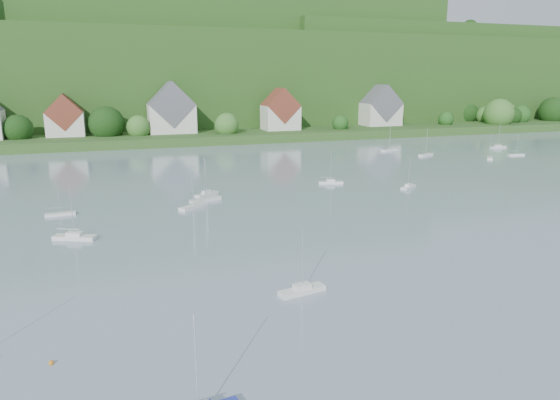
% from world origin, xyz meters
% --- Properties ---
extents(far_shore_strip, '(600.00, 60.00, 3.00)m').
position_xyz_m(far_shore_strip, '(0.00, 200.00, 1.50)').
color(far_shore_strip, '#29501E').
rests_on(far_shore_strip, ground).
extents(forested_ridge, '(620.00, 181.22, 69.89)m').
position_xyz_m(forested_ridge, '(0.39, 268.57, 22.89)').
color(forested_ridge, '#214516').
rests_on(forested_ridge, ground).
extents(village_building_1, '(12.00, 9.36, 14.00)m').
position_xyz_m(village_building_1, '(-30.00, 189.00, 8.75)').
color(village_building_1, beige).
rests_on(village_building_1, far_shore_strip).
extents(village_building_2, '(16.00, 11.44, 18.00)m').
position_xyz_m(village_building_2, '(5.00, 188.00, 10.27)').
color(village_building_2, beige).
rests_on(village_building_2, far_shore_strip).
extents(village_building_3, '(13.00, 10.40, 15.50)m').
position_xyz_m(village_building_3, '(45.00, 186.00, 9.43)').
color(village_building_3, beige).
rests_on(village_building_3, far_shore_strip).
extents(village_building_4, '(15.00, 10.40, 16.50)m').
position_xyz_m(village_building_4, '(90.00, 190.00, 9.59)').
color(village_building_4, beige).
rests_on(village_building_4, far_shore_strip).
extents(near_sailboat_3, '(5.32, 2.40, 6.94)m').
position_xyz_m(near_sailboat_3, '(0.81, 50.94, 0.40)').
color(near_sailboat_3, silver).
rests_on(near_sailboat_3, ground).
extents(mooring_buoy_3, '(0.41, 0.41, 0.41)m').
position_xyz_m(mooring_buoy_3, '(-22.61, 44.82, 0.00)').
color(mooring_buoy_3, orange).
rests_on(mooring_buoy_3, ground).
extents(far_sailboat_cluster, '(193.88, 79.97, 8.53)m').
position_xyz_m(far_sailboat_cluster, '(5.27, 114.29, 0.37)').
color(far_sailboat_cluster, silver).
rests_on(far_sailboat_cluster, ground).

